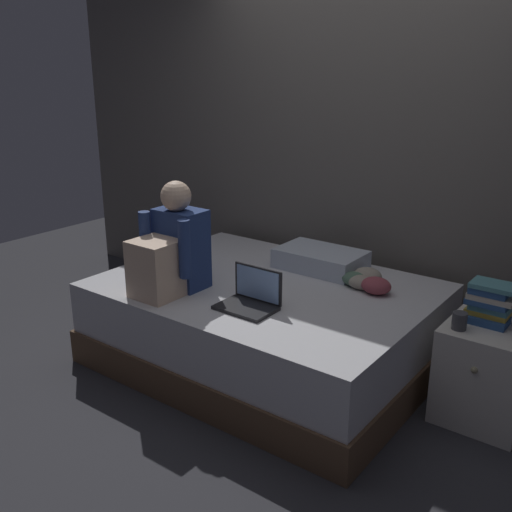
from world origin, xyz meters
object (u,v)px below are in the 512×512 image
Objects in this scene: clothes_pile at (366,281)px; nightstand at (485,373)px; laptop at (251,298)px; bed at (266,324)px; mug at (459,321)px; pillow at (321,259)px; person_sitting at (171,250)px; book_stack at (489,303)px.

nightstand is at bearing -8.85° from clothes_pile.
laptop is at bearing -155.17° from nightstand.
laptop is 0.96× the size of clothes_pile.
bed is 1.21m from mug.
mug is (-0.13, -0.12, 0.31)m from nightstand.
bed is 1.31m from nightstand.
pillow reaches higher than clothes_pile.
person_sitting is (-0.39, -0.42, 0.52)m from bed.
laptop is at bearing -119.86° from clothes_pile.
nightstand is 0.82× the size of person_sitting.
clothes_pile reaches higher than nightstand.
bed is 6.02× the size of clothes_pile.
pillow is (-0.02, 0.79, 0.01)m from laptop.
pillow is (0.12, 0.45, 0.33)m from bed.
pillow is 2.26× the size of book_stack.
clothes_pile reaches higher than mug.
pillow is 1.16m from book_stack.
book_stack is (1.12, 0.59, 0.06)m from laptop.
bed is at bearing 112.57° from laptop.
book_stack reaches higher than bed.
pillow is 1.68× the size of clothes_pile.
person_sitting reaches higher than book_stack.
bed is 3.05× the size of person_sitting.
bed is at bearing -104.65° from pillow.
person_sitting is (-1.69, -0.61, 0.52)m from nightstand.
nightstand is 1.32m from laptop.
clothes_pile is at bearing 31.14° from bed.
bed is 8.09× the size of book_stack.
pillow is at bearing 161.33° from clothes_pile.
mug is at bearing 22.03° from laptop.
person_sitting is at bearing -133.57° from bed.
person_sitting is 1.97× the size of clothes_pile.
nightstand is 1.61× the size of clothes_pile.
person_sitting is 0.58m from laptop.
mug is 0.27× the size of clothes_pile.
person_sitting is at bearing -158.33° from book_stack.
book_stack is (1.66, 0.66, -0.14)m from person_sitting.
person_sitting reaches higher than bed.
mug is at bearing -137.31° from nightstand.
clothes_pile is (0.38, 0.66, -0.01)m from laptop.
person_sitting is 1.65m from mug.
mug is (1.56, 0.49, -0.20)m from person_sitting.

